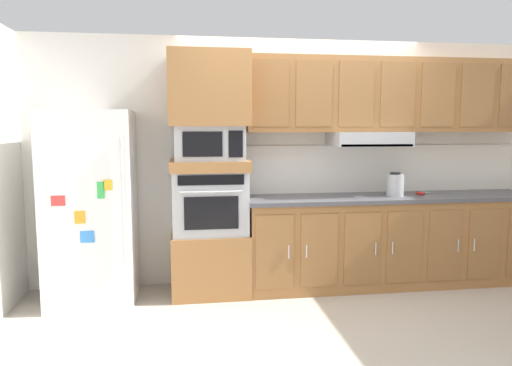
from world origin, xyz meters
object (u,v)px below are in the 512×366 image
Objects in this scene: screwdriver at (421,193)px; microwave at (209,143)px; built_in_oven at (210,201)px; refrigerator at (91,207)px; electric_kettle at (395,185)px.

microwave is at bearing -179.96° from screwdriver.
microwave reaches higher than screwdriver.
screwdriver is (2.16, 0.00, -0.53)m from microwave.
built_in_oven is 0.56m from microwave.
microwave is at bearing -0.77° from built_in_oven.
microwave is 4.00× the size of screwdriver.
refrigerator is at bearing -178.78° from screwdriver.
screwdriver is (3.25, 0.07, 0.05)m from refrigerator.
screwdriver is 0.32m from electric_kettle.
built_in_oven is 1.09× the size of microwave.
built_in_oven is at bearing 179.23° from microwave.
refrigerator is 1.09m from built_in_oven.
refrigerator is 3.25m from screwdriver.
refrigerator is 2.51× the size of built_in_oven.
refrigerator is 2.95m from electric_kettle.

